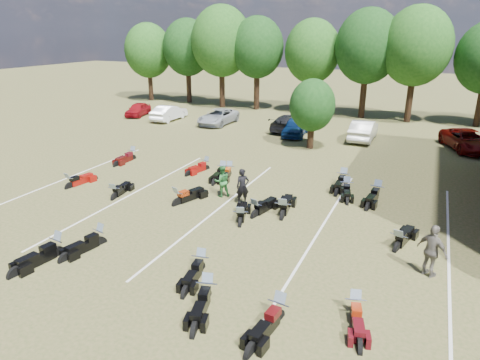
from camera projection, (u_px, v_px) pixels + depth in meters
The scene contains 34 objects.
ground at pixel (253, 248), 16.78m from camera, with size 160.00×160.00×0.00m, color brown.
car_0 at pixel (138, 109), 42.16m from camera, with size 1.51×3.76×1.28m, color maroon.
car_1 at pixel (169, 113), 40.08m from camera, with size 1.51×4.32×1.42m, color silver.
car_2 at pixel (218, 117), 38.44m from camera, with size 2.24×4.86×1.35m, color #989DA1.
car_3 at pixel (290, 123), 35.89m from camera, with size 1.92×4.71×1.37m, color black.
car_4 at pixel (295, 127), 34.32m from camera, with size 1.70×4.22×1.44m, color navy.
car_5 at pixel (363, 130), 32.89m from camera, with size 1.64×4.71×1.55m, color #B4B5B0.
car_6 at pixel (468, 140), 30.15m from camera, with size 2.36×5.12×1.42m, color #540604.
person_black at pixel (243, 187), 20.75m from camera, with size 0.65×0.43×1.78m, color black.
person_green at pixel (222, 181), 21.72m from camera, with size 0.79×0.62×1.63m, color #286B2E.
person_grey at pixel (432, 251), 14.59m from camera, with size 1.12×0.47×1.91m, color #625C54.
motorcycle_1 at pixel (58, 255), 16.25m from camera, with size 0.75×2.36×1.31m, color black, non-canonical shape.
motorcycle_2 at pixel (100, 244), 17.06m from camera, with size 0.69×2.16×1.21m, color black, non-canonical shape.
motorcycle_3 at pixel (201, 271), 15.19m from camera, with size 0.67×2.09×1.16m, color black, non-canonical shape.
motorcycle_4 at pixel (207, 299), 13.58m from camera, with size 0.71×2.21×1.23m, color black, non-canonical shape.
motorcycle_5 at pixel (278, 320), 12.61m from camera, with size 0.71×2.24×1.25m, color black, non-canonical shape.
motorcycle_6 at pixel (354, 315), 12.84m from camera, with size 0.65×2.03×1.13m, color #43090F, non-canonical shape.
motorcycle_7 at pixel (70, 188), 23.13m from camera, with size 0.68×2.15×1.20m, color maroon, non-canonical shape.
motorcycle_8 at pixel (178, 205), 20.93m from camera, with size 0.75×2.34×1.30m, color black, non-canonical shape.
motorcycle_9 at pixel (115, 199), 21.68m from camera, with size 0.66×2.09×1.16m, color black, non-canonical shape.
motorcycle_10 at pixel (255, 216), 19.60m from camera, with size 0.72×2.26×1.26m, color black, non-canonical shape.
motorcycle_11 at pixel (240, 225), 18.79m from camera, with size 0.71×2.22×1.24m, color black, non-canonical shape.
motorcycle_12 at pixel (282, 218), 19.48m from camera, with size 0.78×2.45×1.37m, color black, non-canonical shape.
motorcycle_13 at pixel (397, 250), 16.65m from camera, with size 0.71×2.23×1.25m, color black, non-canonical shape.
motorcycle_14 at pixel (133, 159), 28.17m from camera, with size 0.70×2.18×1.22m, color #3F0A09, non-canonical shape.
motorcycle_15 at pixel (206, 170), 26.16m from camera, with size 0.65×2.03×1.13m, color maroon, non-canonical shape.
motorcycle_16 at pixel (223, 176), 25.08m from camera, with size 0.69×2.17×1.21m, color black, non-canonical shape.
motorcycle_17 at pixel (229, 175), 25.11m from camera, with size 0.67×2.11×1.18m, color black, non-canonical shape.
motorcycle_18 at pixel (342, 184), 23.63m from camera, with size 0.75×2.35×1.31m, color black, non-canonical shape.
motorcycle_19 at pixel (346, 192), 22.48m from camera, with size 0.67×2.11×1.18m, color black, non-canonical shape.
motorcycle_20 at pixel (376, 198), 21.75m from camera, with size 0.74×2.34×1.30m, color black, non-canonical shape.
tree_line at pixel (363, 50), 40.00m from camera, with size 56.00×6.00×9.79m.
young_tree_midfield at pixel (312, 105), 29.85m from camera, with size 3.20×3.20×4.70m.
parking_lines at pixel (220, 208), 20.52m from camera, with size 20.10×14.00×0.01m.
Camera 1 is at (5.65, -13.83, 8.11)m, focal length 32.00 mm.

